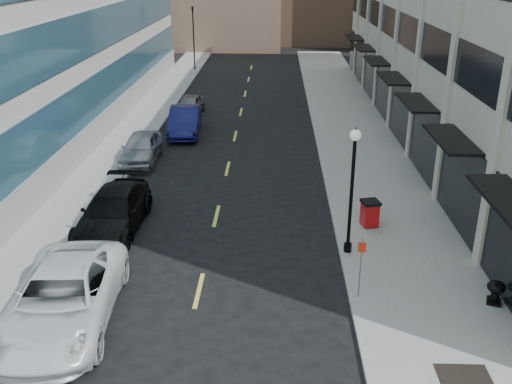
# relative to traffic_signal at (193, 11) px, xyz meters

# --- Properties ---
(sidewalk_right) EXTENTS (5.00, 80.00, 0.15)m
(sidewalk_right) POSITION_rel_traffic_signal_xyz_m (13.00, -28.00, -5.64)
(sidewalk_right) COLOR gray
(sidewalk_right) RESTS_ON ground
(sidewalk_left) EXTENTS (3.00, 80.00, 0.15)m
(sidewalk_left) POSITION_rel_traffic_signal_xyz_m (-1.00, -28.00, -5.64)
(sidewalk_left) COLOR gray
(sidewalk_left) RESTS_ON ground
(grate_far) EXTENTS (1.40, 1.00, 0.01)m
(grate_far) POSITION_rel_traffic_signal_xyz_m (13.10, -44.20, -5.56)
(grate_far) COLOR black
(grate_far) RESTS_ON sidewalk_right
(road_centerline) EXTENTS (0.15, 68.20, 0.01)m
(road_centerline) POSITION_rel_traffic_signal_xyz_m (5.50, -31.00, -5.71)
(road_centerline) COLOR #D8CC4C
(road_centerline) RESTS_ON ground
(traffic_signal) EXTENTS (0.66, 0.66, 6.98)m
(traffic_signal) POSITION_rel_traffic_signal_xyz_m (0.00, 0.00, 0.00)
(traffic_signal) COLOR black
(traffic_signal) RESTS_ON ground
(car_white_van) EXTENTS (3.44, 6.69, 1.80)m
(car_white_van) POSITION_rel_traffic_signal_xyz_m (1.66, -42.00, -4.82)
(car_white_van) COLOR white
(car_white_van) RESTS_ON ground
(car_black_pickup) EXTENTS (2.43, 5.68, 1.63)m
(car_black_pickup) POSITION_rel_traffic_signal_xyz_m (1.44, -35.45, -4.90)
(car_black_pickup) COLOR black
(car_black_pickup) RESTS_ON ground
(car_silver_sedan) EXTENTS (1.94, 4.69, 1.59)m
(car_silver_sedan) POSITION_rel_traffic_signal_xyz_m (0.70, -27.00, -4.92)
(car_silver_sedan) COLOR #9C9FA5
(car_silver_sedan) RESTS_ON ground
(car_blue_sedan) EXTENTS (2.14, 5.29, 1.71)m
(car_blue_sedan) POSITION_rel_traffic_signal_xyz_m (2.30, -21.73, -4.86)
(car_blue_sedan) COLOR #151851
(car_blue_sedan) RESTS_ON ground
(car_grey_sedan) EXTENTS (1.96, 4.11, 1.35)m
(car_grey_sedan) POSITION_rel_traffic_signal_xyz_m (1.92, -16.80, -5.04)
(car_grey_sedan) COLOR gray
(car_grey_sedan) RESTS_ON ground
(trash_bin) EXTENTS (0.84, 0.85, 1.12)m
(trash_bin) POSITION_rel_traffic_signal_xyz_m (11.93, -35.06, -4.96)
(trash_bin) COLOR #B90C0E
(trash_bin) RESTS_ON sidewalk_right
(lamppost) EXTENTS (0.41, 0.41, 4.88)m
(lamppost) POSITION_rel_traffic_signal_xyz_m (10.80, -37.32, -2.70)
(lamppost) COLOR black
(lamppost) RESTS_ON sidewalk_right
(sign_post) EXTENTS (0.25, 0.08, 2.14)m
(sign_post) POSITION_rel_traffic_signal_xyz_m (10.80, -40.43, -4.17)
(sign_post) COLOR slate
(sign_post) RESTS_ON sidewalk_right
(urn_planter) EXTENTS (0.58, 0.58, 0.80)m
(urn_planter) POSITION_rel_traffic_signal_xyz_m (15.10, -40.65, -5.08)
(urn_planter) COLOR black
(urn_planter) RESTS_ON sidewalk_right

